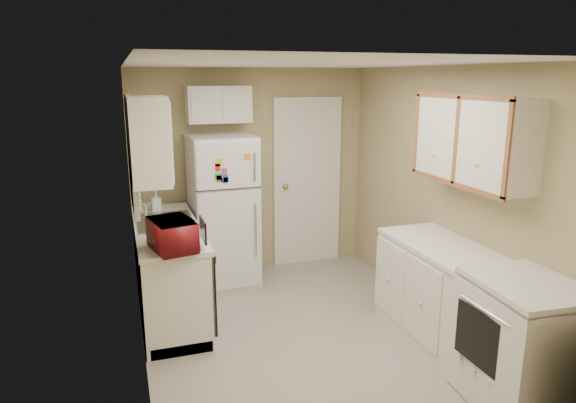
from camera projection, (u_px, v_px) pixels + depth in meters
name	position (u px, v px, depth m)	size (l,w,h in m)	color
floor	(305.00, 337.00, 4.66)	(3.80, 3.80, 0.00)	#AFA89D
ceiling	(308.00, 64.00, 4.09)	(3.80, 3.80, 0.00)	white
wall_left	(136.00, 223.00, 3.95)	(3.80, 3.80, 0.00)	tan
wall_right	(447.00, 197.00, 4.80)	(3.80, 3.80, 0.00)	tan
wall_back	(251.00, 171.00, 6.13)	(2.80, 2.80, 0.00)	tan
wall_front	(435.00, 298.00, 2.62)	(2.80, 2.80, 0.00)	tan
left_counter	(169.00, 270.00, 5.05)	(0.60, 1.80, 0.90)	silver
dishwasher	(209.00, 285.00, 4.57)	(0.03, 0.58, 0.72)	black
sink	(166.00, 226.00, 5.09)	(0.54, 0.74, 0.16)	gray
microwave	(173.00, 233.00, 4.22)	(0.26, 0.46, 0.31)	maroon
soap_bottle	(156.00, 202.00, 5.47)	(0.09, 0.10, 0.21)	silver
window_blinds	(133.00, 153.00, 4.83)	(0.10, 0.98, 1.08)	silver
upper_cabinet_left	(149.00, 141.00, 4.05)	(0.30, 0.45, 0.70)	silver
refrigerator	(223.00, 211.00, 5.73)	(0.69, 0.67, 1.68)	silver
cabinet_over_fridge	(218.00, 104.00, 5.68)	(0.70, 0.30, 0.40)	silver
interior_door	(307.00, 183.00, 6.34)	(0.86, 0.06, 2.08)	silver
right_counter	(467.00, 311.00, 4.15)	(0.60, 2.00, 0.90)	silver
stove	(522.00, 345.00, 3.57)	(0.64, 0.79, 0.96)	silver
upper_cabinet_right	(473.00, 140.00, 4.15)	(0.30, 1.20, 0.70)	silver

